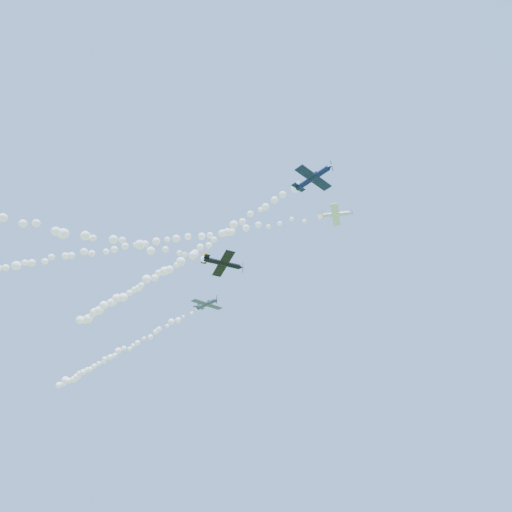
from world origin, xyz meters
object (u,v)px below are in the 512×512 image
Objects in this scene: plane_navy at (313,178)px; plane_grey at (207,304)px; plane_black at (223,263)px; plane_white at (335,214)px.

plane_navy is 40.24m from plane_grey.
plane_black is (-17.06, -1.19, -10.85)m from plane_navy.
plane_grey is (-33.42, 2.36, -8.58)m from plane_white.
plane_grey is at bearing 80.37° from plane_black.
plane_navy is 1.03× the size of plane_grey.
plane_navy reaches higher than plane_black.
plane_black is at bearing -31.35° from plane_grey.
plane_grey is at bearing 155.26° from plane_white.
plane_navy is at bearing -52.35° from plane_black.
plane_black is at bearing -166.57° from plane_navy.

